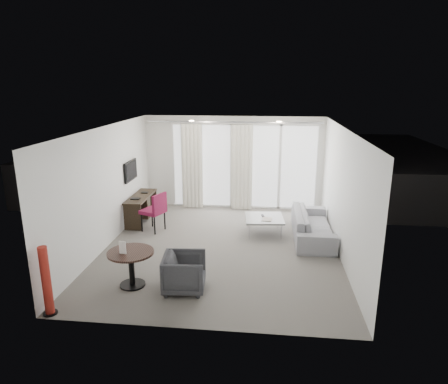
# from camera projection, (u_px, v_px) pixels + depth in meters

# --- Properties ---
(floor) EXTENTS (5.00, 6.00, 0.00)m
(floor) POSITION_uv_depth(u_px,v_px,m) (221.00, 248.00, 8.72)
(floor) COLOR #625E57
(floor) RESTS_ON ground
(ceiling) EXTENTS (5.00, 6.00, 0.00)m
(ceiling) POSITION_uv_depth(u_px,v_px,m) (221.00, 128.00, 8.03)
(ceiling) COLOR white
(ceiling) RESTS_ON ground
(wall_left) EXTENTS (0.00, 6.00, 2.60)m
(wall_left) POSITION_uv_depth(u_px,v_px,m) (106.00, 187.00, 8.64)
(wall_left) COLOR silver
(wall_left) RESTS_ON ground
(wall_right) EXTENTS (0.00, 6.00, 2.60)m
(wall_right) POSITION_uv_depth(u_px,v_px,m) (343.00, 194.00, 8.11)
(wall_right) COLOR silver
(wall_right) RESTS_ON ground
(wall_front) EXTENTS (5.00, 0.00, 2.60)m
(wall_front) POSITION_uv_depth(u_px,v_px,m) (195.00, 247.00, 5.50)
(wall_front) COLOR silver
(wall_front) RESTS_ON ground
(window_panel) EXTENTS (4.00, 0.02, 2.38)m
(window_panel) POSITION_uv_depth(u_px,v_px,m) (244.00, 166.00, 11.23)
(window_panel) COLOR white
(window_panel) RESTS_ON ground
(window_frame) EXTENTS (4.10, 0.06, 2.44)m
(window_frame) POSITION_uv_depth(u_px,v_px,m) (244.00, 167.00, 11.21)
(window_frame) COLOR white
(window_frame) RESTS_ON ground
(curtain_left) EXTENTS (0.60, 0.20, 2.38)m
(curtain_left) POSITION_uv_depth(u_px,v_px,m) (192.00, 167.00, 11.22)
(curtain_left) COLOR silver
(curtain_left) RESTS_ON ground
(curtain_right) EXTENTS (0.60, 0.20, 2.38)m
(curtain_right) POSITION_uv_depth(u_px,v_px,m) (242.00, 168.00, 11.08)
(curtain_right) COLOR silver
(curtain_right) RESTS_ON ground
(curtain_track) EXTENTS (4.80, 0.04, 0.04)m
(curtain_track) POSITION_uv_depth(u_px,v_px,m) (233.00, 122.00, 10.77)
(curtain_track) COLOR #B2B2B7
(curtain_track) RESTS_ON ceiling
(downlight_a) EXTENTS (0.12, 0.12, 0.02)m
(downlight_a) POSITION_uv_depth(u_px,v_px,m) (192.00, 121.00, 9.66)
(downlight_a) COLOR #FFE0B2
(downlight_a) RESTS_ON ceiling
(downlight_b) EXTENTS (0.12, 0.12, 0.02)m
(downlight_b) POSITION_uv_depth(u_px,v_px,m) (279.00, 122.00, 9.44)
(downlight_b) COLOR #FFE0B2
(downlight_b) RESTS_ON ceiling
(desk) EXTENTS (0.46, 1.46, 0.68)m
(desk) POSITION_uv_depth(u_px,v_px,m) (141.00, 209.00, 10.30)
(desk) COLOR black
(desk) RESTS_ON floor
(tv) EXTENTS (0.05, 0.80, 0.50)m
(tv) POSITION_uv_depth(u_px,v_px,m) (131.00, 171.00, 10.01)
(tv) COLOR black
(tv) RESTS_ON wall_left
(desk_chair) EXTENTS (0.67, 0.65, 0.96)m
(desk_chair) POSITION_uv_depth(u_px,v_px,m) (153.00, 212.00, 9.62)
(desk_chair) COLOR maroon
(desk_chair) RESTS_ON floor
(round_table) EXTENTS (1.06, 1.06, 0.65)m
(round_table) POSITION_uv_depth(u_px,v_px,m) (132.00, 269.00, 7.02)
(round_table) COLOR black
(round_table) RESTS_ON floor
(menu_card) EXTENTS (0.13, 0.05, 0.23)m
(menu_card) POSITION_uv_depth(u_px,v_px,m) (123.00, 250.00, 6.84)
(menu_card) COLOR white
(menu_card) RESTS_ON round_table
(red_lamp) EXTENTS (0.25, 0.25, 1.12)m
(red_lamp) POSITION_uv_depth(u_px,v_px,m) (46.00, 281.00, 6.09)
(red_lamp) COLOR maroon
(red_lamp) RESTS_ON floor
(tub_armchair) EXTENTS (0.78, 0.76, 0.66)m
(tub_armchair) POSITION_uv_depth(u_px,v_px,m) (184.00, 273.00, 6.87)
(tub_armchair) COLOR #303034
(tub_armchair) RESTS_ON floor
(coffee_table) EXTENTS (0.96, 0.96, 0.40)m
(coffee_table) POSITION_uv_depth(u_px,v_px,m) (264.00, 225.00, 9.51)
(coffee_table) COLOR gray
(coffee_table) RESTS_ON floor
(remote) EXTENTS (0.09, 0.17, 0.02)m
(remote) POSITION_uv_depth(u_px,v_px,m) (263.00, 218.00, 9.56)
(remote) COLOR black
(remote) RESTS_ON coffee_table
(magazine) EXTENTS (0.28, 0.34, 0.02)m
(magazine) POSITION_uv_depth(u_px,v_px,m) (267.00, 221.00, 9.31)
(magazine) COLOR gray
(magazine) RESTS_ON coffee_table
(sofa) EXTENTS (0.85, 2.17, 0.63)m
(sofa) POSITION_uv_depth(u_px,v_px,m) (312.00, 225.00, 9.20)
(sofa) COLOR gray
(sofa) RESTS_ON floor
(terrace_slab) EXTENTS (5.60, 3.00, 0.12)m
(terrace_slab) POSITION_uv_depth(u_px,v_px,m) (246.00, 195.00, 13.02)
(terrace_slab) COLOR #4D4D50
(terrace_slab) RESTS_ON ground
(rattan_chair_a) EXTENTS (0.73, 0.73, 0.81)m
(rattan_chair_a) POSITION_uv_depth(u_px,v_px,m) (255.00, 178.00, 13.24)
(rattan_chair_a) COLOR brown
(rattan_chair_a) RESTS_ON terrace_slab
(rattan_chair_b) EXTENTS (0.58, 0.58, 0.76)m
(rattan_chair_b) POSITION_uv_depth(u_px,v_px,m) (311.00, 185.00, 12.47)
(rattan_chair_b) COLOR brown
(rattan_chair_b) RESTS_ON terrace_slab
(rattan_table) EXTENTS (0.46, 0.46, 0.45)m
(rattan_table) POSITION_uv_depth(u_px,v_px,m) (266.00, 188.00, 12.76)
(rattan_table) COLOR brown
(rattan_table) RESTS_ON terrace_slab
(balustrade) EXTENTS (5.50, 0.06, 1.05)m
(balustrade) POSITION_uv_depth(u_px,v_px,m) (249.00, 169.00, 14.25)
(balustrade) COLOR #B2B2B7
(balustrade) RESTS_ON terrace_slab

